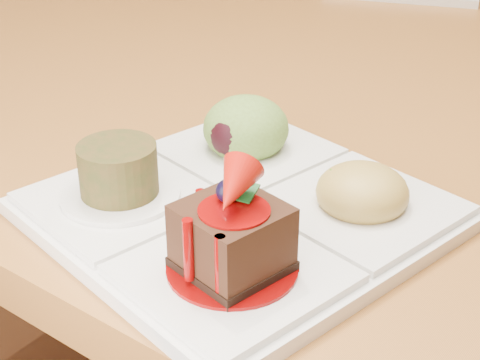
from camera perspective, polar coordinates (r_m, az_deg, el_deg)
The scene contains 4 objects.
ground at distance 1.62m, azimuth 10.71°, elevation -12.43°, with size 6.00×6.00×0.00m, color #593219.
dining_table at distance 1.29m, azimuth 13.46°, elevation 11.26°, with size 1.00×1.80×0.75m.
chair_left at distance 2.06m, azimuth -10.01°, elevation 12.61°, with size 0.43×0.43×0.88m.
sampler_plate at distance 0.56m, azimuth 0.19°, elevation -1.06°, with size 0.32×0.32×0.10m.
Camera 1 is at (0.48, -1.14, 1.05)m, focal length 55.00 mm.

